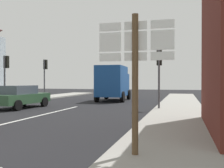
# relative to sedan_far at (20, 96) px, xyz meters

# --- Properties ---
(ground_plane) EXTENTS (80.00, 80.00, 0.00)m
(ground_plane) POSITION_rel_sedan_far_xyz_m (3.16, -0.16, -0.76)
(ground_plane) COLOR black
(sidewalk_right) EXTENTS (2.88, 44.00, 0.14)m
(sidewalk_right) POSITION_rel_sedan_far_xyz_m (9.92, -2.16, -0.69)
(sidewalk_right) COLOR gray
(sidewalk_right) RESTS_ON ground
(lane_centre_stripe) EXTENTS (0.16, 12.00, 0.01)m
(lane_centre_stripe) POSITION_rel_sedan_far_xyz_m (3.16, -4.16, -0.75)
(lane_centre_stripe) COLOR silver
(lane_centre_stripe) RESTS_ON ground
(sedan_far) EXTENTS (2.20, 4.31, 1.47)m
(sedan_far) POSITION_rel_sedan_far_xyz_m (0.00, 0.00, 0.00)
(sedan_far) COLOR #2D5133
(sedan_far) RESTS_ON ground
(delivery_truck) EXTENTS (2.69, 5.10, 3.05)m
(delivery_truck) POSITION_rel_sedan_far_xyz_m (4.15, 7.71, 0.89)
(delivery_truck) COLOR #19478C
(delivery_truck) RESTS_ON ground
(route_sign_post) EXTENTS (1.66, 0.14, 3.20)m
(route_sign_post) POSITION_rel_sedan_far_xyz_m (9.15, -8.86, 1.24)
(route_sign_post) COLOR brown
(route_sign_post) RESTS_ON ground
(traffic_light_near_right) EXTENTS (0.30, 0.49, 3.59)m
(traffic_light_near_right) POSITION_rel_sedan_far_xyz_m (8.78, 1.16, 1.90)
(traffic_light_near_right) COLOR #47474C
(traffic_light_near_right) RESTS_ON ground
(traffic_light_far_left) EXTENTS (0.30, 0.49, 3.78)m
(traffic_light_far_left) POSITION_rel_sedan_far_xyz_m (-2.45, 7.38, 2.04)
(traffic_light_far_left) COLOR #47474C
(traffic_light_far_left) RESTS_ON ground
(traffic_light_near_left) EXTENTS (0.30, 0.49, 3.61)m
(traffic_light_near_left) POSITION_rel_sedan_far_xyz_m (-2.45, 1.79, 1.92)
(traffic_light_near_left) COLOR #47474C
(traffic_light_near_left) RESTS_ON ground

